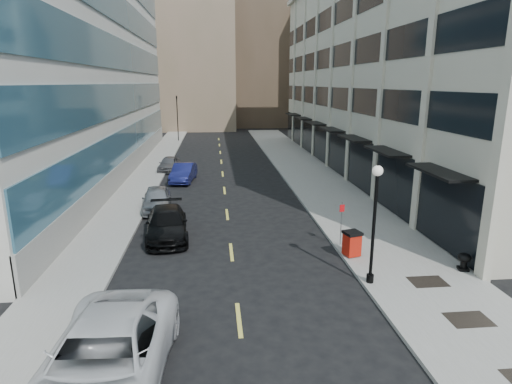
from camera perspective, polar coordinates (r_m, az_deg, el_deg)
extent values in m
plane|color=black|center=(13.45, -1.75, -21.01)|extent=(160.00, 160.00, 0.00)
cube|color=gray|center=(32.93, 8.93, 0.64)|extent=(5.00, 80.00, 0.15)
cube|color=gray|center=(32.42, -15.79, 0.05)|extent=(3.00, 80.00, 0.15)
cube|color=#BCB59F|center=(41.89, 20.07, 15.19)|extent=(14.00, 46.00, 18.00)
cube|color=black|center=(39.85, 10.06, 5.80)|extent=(0.18, 46.00, 3.60)
cube|color=black|center=(39.46, 10.37, 12.27)|extent=(0.12, 46.00, 1.80)
cube|color=black|center=(39.50, 10.61, 17.35)|extent=(0.12, 46.00, 1.80)
cube|color=black|center=(39.85, 10.85, 22.37)|extent=(0.12, 46.00, 1.80)
cube|color=#BCB59F|center=(23.55, 22.31, 16.30)|extent=(0.35, 0.60, 18.00)
cube|color=#BCB59F|center=(29.02, 16.67, 16.19)|extent=(0.35, 0.60, 18.00)
cube|color=#BCB59F|center=(34.66, 12.84, 16.03)|extent=(0.35, 0.60, 18.00)
cube|color=#BCB59F|center=(40.41, 10.09, 15.87)|extent=(0.35, 0.60, 18.00)
cube|color=#BCB59F|center=(46.22, 8.04, 15.73)|extent=(0.35, 0.60, 18.00)
cube|color=#BCB59F|center=(52.07, 6.44, 15.61)|extent=(0.35, 0.60, 18.00)
cube|color=#BCB59F|center=(57.96, 5.18, 15.51)|extent=(0.35, 0.60, 18.00)
cube|color=black|center=(20.93, 23.18, 2.50)|extent=(1.30, 4.00, 0.12)
cube|color=black|center=(26.26, 16.99, 5.23)|extent=(1.30, 4.00, 0.12)
cube|color=black|center=(31.83, 12.90, 6.99)|extent=(1.30, 4.00, 0.12)
cube|color=black|center=(37.53, 10.02, 8.20)|extent=(1.30, 4.00, 0.12)
cube|color=black|center=(43.31, 7.89, 9.08)|extent=(1.30, 4.00, 0.12)
cube|color=black|center=(49.14, 6.26, 9.74)|extent=(1.30, 4.00, 0.12)
cube|color=black|center=(55.01, 4.97, 10.26)|extent=(1.30, 4.00, 0.12)
cube|color=silver|center=(40.98, -28.75, 15.77)|extent=(16.00, 46.00, 20.00)
cube|color=gray|center=(39.24, -16.26, 3.68)|extent=(0.20, 46.00, 1.80)
cube|color=#34637A|center=(38.93, -16.49, 6.72)|extent=(0.14, 45.60, 2.40)
cube|color=#34637A|center=(38.66, -16.86, 11.86)|extent=(0.14, 45.60, 2.40)
cube|color=#34637A|center=(38.70, -17.25, 17.03)|extent=(0.14, 45.60, 2.40)
cube|color=#34637A|center=(39.06, -17.66, 22.15)|extent=(0.14, 45.60, 2.40)
cube|color=#856B57|center=(79.26, -8.47, 18.71)|extent=(14.00, 18.00, 28.00)
cube|color=brown|center=(83.91, 0.36, 20.67)|extent=(12.00, 16.00, 34.00)
cube|color=#856B57|center=(89.99, -14.73, 15.96)|extent=(12.00, 14.00, 22.00)
cube|color=#BCB59F|center=(79.22, 8.32, 15.82)|extent=(10.00, 14.00, 20.00)
cube|color=black|center=(16.43, 26.50, -14.96)|extent=(1.40, 1.00, 0.01)
cube|color=black|center=(18.56, 21.93, -11.02)|extent=(1.40, 1.00, 0.01)
cube|color=#D8CC4C|center=(15.12, -2.29, -16.61)|extent=(0.15, 2.20, 0.01)
cube|color=#D8CC4C|center=(20.49, -3.31, -7.97)|extent=(0.15, 2.20, 0.01)
cube|color=#D8CC4C|center=(26.14, -3.87, -2.98)|extent=(0.15, 2.20, 0.01)
cube|color=#D8CC4C|center=(31.92, -4.23, 0.22)|extent=(0.15, 2.20, 0.01)
cube|color=#D8CC4C|center=(37.76, -4.47, 2.43)|extent=(0.15, 2.20, 0.01)
cube|color=#D8CC4C|center=(43.65, -4.66, 4.05)|extent=(0.15, 2.20, 0.01)
cube|color=#D8CC4C|center=(49.57, -4.79, 5.28)|extent=(0.15, 2.20, 0.01)
cube|color=#D8CC4C|center=(55.50, -4.90, 6.25)|extent=(0.15, 2.20, 0.01)
cube|color=#D8CC4C|center=(61.45, -4.99, 7.04)|extent=(0.15, 2.20, 0.01)
cylinder|color=black|center=(59.34, -10.42, 9.51)|extent=(0.12, 0.12, 6.00)
imported|color=black|center=(59.17, -10.55, 12.39)|extent=(0.66, 0.66, 1.98)
imported|color=silver|center=(12.35, -19.50, -20.34)|extent=(3.40, 6.78, 1.84)
imported|color=black|center=(22.55, -11.82, -4.16)|extent=(2.57, 5.27, 1.48)
imported|color=gray|center=(27.49, -13.09, -0.89)|extent=(2.06, 4.41, 1.46)
imported|color=navy|center=(35.08, -9.63, 2.56)|extent=(2.10, 4.61, 1.47)
imported|color=slate|center=(39.63, -11.52, 3.71)|extent=(2.00, 4.01, 1.31)
cube|color=#B71A0C|center=(19.93, 12.65, -6.80)|extent=(0.78, 0.78, 1.02)
cube|color=black|center=(19.74, 12.74, -5.34)|extent=(0.88, 0.88, 0.12)
cylinder|color=black|center=(20.33, 11.74, -7.68)|extent=(0.06, 0.22, 0.22)
cylinder|color=black|center=(20.45, 12.84, -7.60)|extent=(0.06, 0.22, 0.22)
cylinder|color=black|center=(17.75, 14.96, -11.05)|extent=(0.29, 0.29, 0.33)
cylinder|color=black|center=(16.98, 15.41, -4.61)|extent=(0.13, 0.13, 4.17)
sphere|color=silver|center=(16.41, 15.92, 2.74)|extent=(0.40, 0.40, 0.40)
cone|color=black|center=(16.37, 15.98, 3.52)|extent=(0.11, 0.11, 0.16)
cylinder|color=slate|center=(20.99, 11.29, -4.13)|extent=(0.04, 0.04, 2.16)
cube|color=red|center=(20.74, 11.41, -2.14)|extent=(0.25, 0.09, 0.34)
cube|color=black|center=(20.21, 25.88, -9.19)|extent=(0.49, 0.49, 0.12)
cylinder|color=black|center=(20.12, 25.95, -8.57)|extent=(0.25, 0.25, 0.39)
ellipsoid|color=black|center=(20.02, 26.04, -7.85)|extent=(0.55, 0.55, 0.38)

